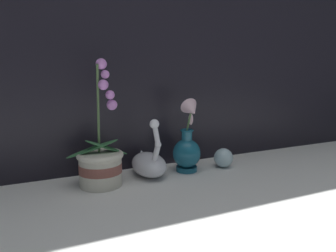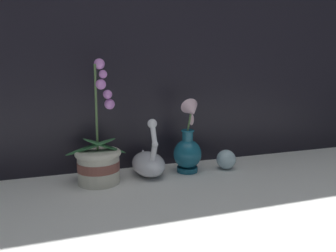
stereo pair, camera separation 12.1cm
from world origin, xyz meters
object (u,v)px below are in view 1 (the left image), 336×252
blue_vase (187,148)px  swan_figurine (149,163)px  glass_sphere (223,158)px  orchid_potted_plant (101,162)px

blue_vase → swan_figurine: bearing=173.7°
blue_vase → glass_sphere: bearing=-4.6°
orchid_potted_plant → swan_figurine: (0.18, 0.03, -0.03)m
orchid_potted_plant → blue_vase: bearing=1.7°
blue_vase → glass_sphere: blue_vase is taller
swan_figurine → glass_sphere: (0.31, -0.03, -0.01)m
orchid_potted_plant → glass_sphere: orchid_potted_plant is taller
blue_vase → orchid_potted_plant: bearing=-178.3°
orchid_potted_plant → swan_figurine: size_ratio=1.93×
swan_figurine → blue_vase: size_ratio=0.78×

